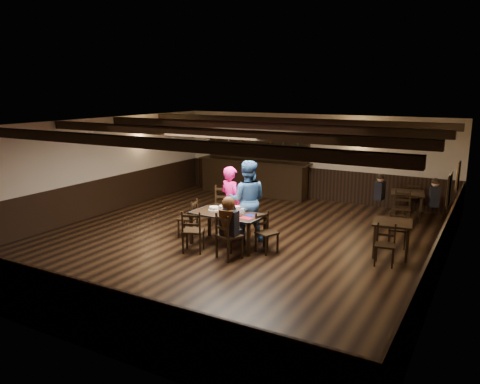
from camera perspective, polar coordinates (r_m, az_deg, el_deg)
The scene contains 25 objects.
ground at distance 10.99m, azimuth -0.84°, elevation -5.98°, with size 10.00×10.00×0.00m, color black.
room_shell at distance 10.60m, azimuth -0.73°, elevation 3.06°, with size 9.02×10.02×2.71m.
dining_table at distance 10.50m, azimuth -1.52°, elevation -3.00°, with size 1.69×0.91×0.75m.
chair_near_left at distance 10.11m, azimuth -5.84°, elevation -4.43°, with size 0.56×0.55×0.94m.
chair_near_right at distance 9.69m, azimuth -1.72°, elevation -4.99°, with size 0.58×0.57×0.98m.
chair_end_left at distance 11.21m, azimuth -6.02°, elevation -2.86°, with size 0.49×0.51×0.90m.
chair_end_right at distance 10.19m, azimuth 3.01°, elevation -4.51°, with size 0.51×0.52×0.87m.
chair_far_pushed at distance 12.13m, azimuth -2.18°, elevation -1.26°, with size 0.58×0.57×1.03m.
woman_pink at distance 11.00m, azimuth -1.12°, elevation -1.29°, with size 0.63×0.41×1.72m, color #EB1A7D.
man_blue at distance 10.88m, azimuth 0.88°, elevation -1.01°, with size 0.91×0.71×1.88m, color #274B83.
seated_person at distance 9.64m, azimuth -1.39°, elevation -3.27°, with size 0.37×0.55×0.90m.
cake at distance 10.76m, azimuth -3.19°, elevation -2.01°, with size 0.26×0.26×0.08m.
plate_stack_a at distance 10.48m, azimuth -2.07°, elevation -2.12°, with size 0.18×0.18×0.17m, color white.
plate_stack_b at distance 10.37m, azimuth -0.38°, elevation -2.23°, with size 0.16×0.16×0.19m, color white.
tea_light at distance 10.47m, azimuth -0.86°, elevation -2.48°, with size 0.06×0.06×0.06m.
salt_shaker at distance 10.25m, azimuth -0.19°, elevation -2.67°, with size 0.04×0.04×0.10m, color silver.
pepper_shaker at distance 10.20m, azimuth 0.02°, elevation -2.74°, with size 0.04×0.04×0.10m, color #A5A8AD.
drink_glass at distance 10.45m, azimuth 0.32°, elevation -2.34°, with size 0.07×0.07×0.11m, color silver.
menu_red at distance 10.10m, azimuth 0.76°, elevation -3.17°, with size 0.28×0.19×0.00m, color maroon.
menu_blue at distance 10.31m, azimuth 1.30°, elevation -2.85°, with size 0.27×0.19×0.00m, color #111357.
bar_counter at distance 15.72m, azimuth 1.76°, elevation 2.40°, with size 3.92×0.70×2.20m.
back_table_a at distance 10.38m, azimuth 18.10°, elevation -3.99°, with size 0.88×0.88×0.75m.
back_table_b at distance 13.42m, azimuth 19.73°, elevation -0.42°, with size 0.98×0.98×0.75m.
bg_patron_left at distance 13.49m, azimuth 16.69°, elevation 0.61°, with size 0.25×0.37×0.72m.
bg_patron_right at distance 13.20m, azimuth 22.64°, elevation -0.03°, with size 0.30×0.40×0.74m.
Camera 1 is at (5.24, -9.01, 3.49)m, focal length 35.00 mm.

